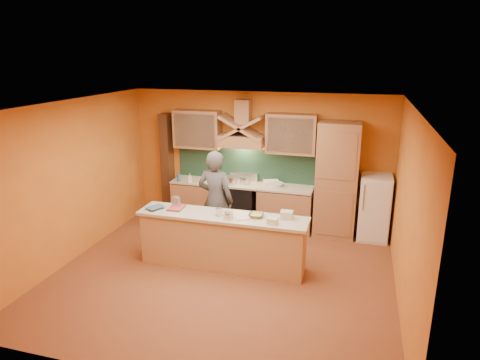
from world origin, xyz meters
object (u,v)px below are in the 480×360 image
(person, at_px, (216,200))
(kitchen_scale, at_px, (228,217))
(stove, at_px, (241,204))
(fridge, at_px, (374,208))
(mixing_bowl, at_px, (256,215))

(person, bearing_deg, kitchen_scale, 126.44)
(stove, relative_size, fridge, 0.69)
(fridge, bearing_deg, stove, 180.00)
(person, distance_m, mixing_bowl, 1.11)
(fridge, distance_m, mixing_bowl, 2.68)
(person, distance_m, kitchen_scale, 0.99)
(fridge, bearing_deg, mixing_bowl, -136.31)
(fridge, xyz_separation_m, kitchen_scale, (-2.34, -2.07, 0.35))
(kitchen_scale, distance_m, mixing_bowl, 0.47)
(stove, height_order, mixing_bowl, mixing_bowl)
(kitchen_scale, height_order, mixing_bowl, kitchen_scale)
(stove, relative_size, kitchen_scale, 7.41)
(stove, distance_m, mixing_bowl, 2.06)
(mixing_bowl, bearing_deg, fridge, 43.69)
(stove, height_order, kitchen_scale, kitchen_scale)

